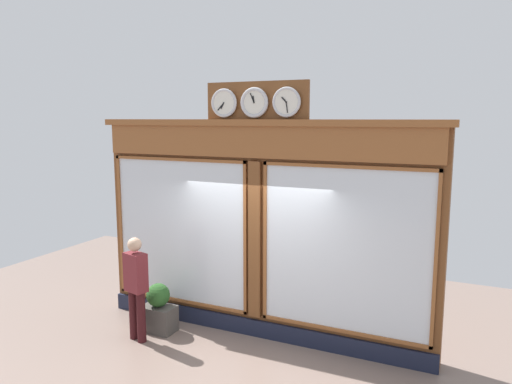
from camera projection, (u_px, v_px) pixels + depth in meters
shop_facade at (259, 228)px, 7.72m from camera, size 5.76×0.42×4.08m
pedestrian at (136, 284)px, 7.58m from camera, size 0.40×0.30×1.69m
planter_box at (159, 319)px, 8.01m from camera, size 0.56×0.36×0.43m
planter_shrub at (158, 295)px, 7.94m from camera, size 0.39×0.39×0.39m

